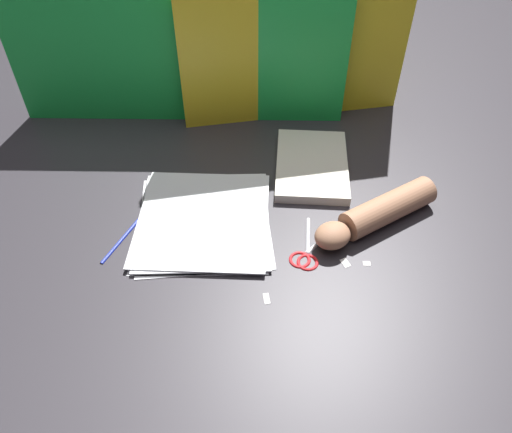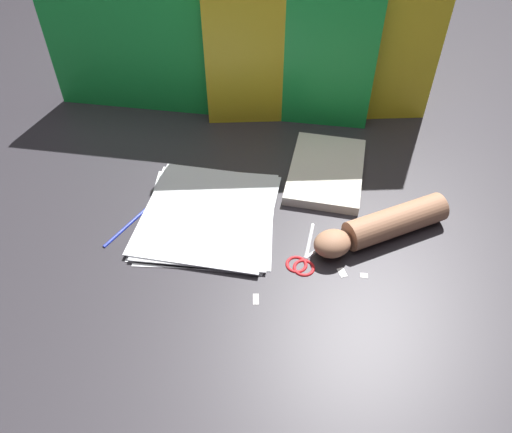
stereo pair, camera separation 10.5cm
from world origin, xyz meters
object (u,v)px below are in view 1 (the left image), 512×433
Objects in this scene: paper_stack at (205,220)px; book_closed at (313,165)px; hand_forearm at (378,214)px; scissors at (309,251)px.

book_closed reaches higher than paper_stack.
paper_stack is at bearing 176.03° from hand_forearm.
book_closed is at bearing 81.09° from scissors.
hand_forearm is at bearing -3.97° from paper_stack.
scissors is at bearing -154.40° from hand_forearm.
hand_forearm is (0.16, 0.08, 0.03)m from scissors.
scissors is at bearing -98.91° from book_closed.
hand_forearm is at bearing -59.83° from book_closed.
hand_forearm reaches higher than scissors.
book_closed is 0.92× the size of hand_forearm.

